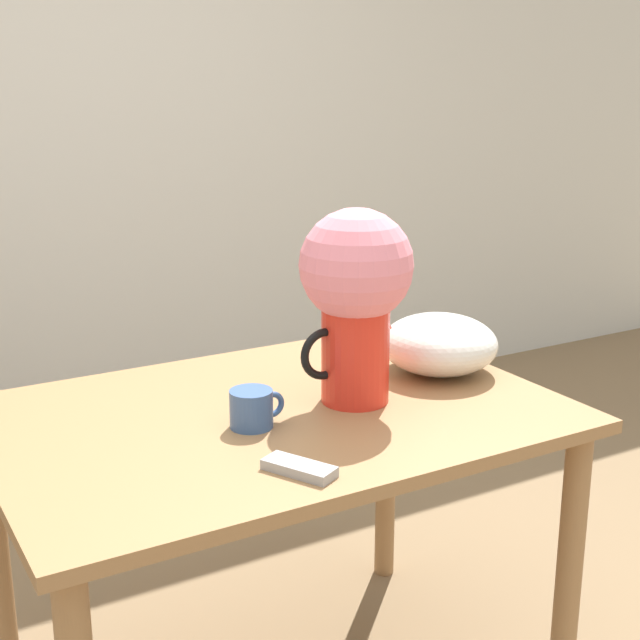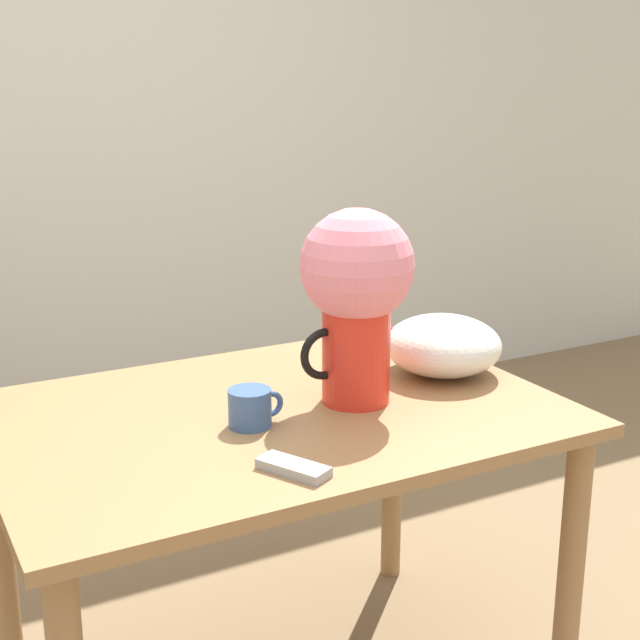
{
  "view_description": "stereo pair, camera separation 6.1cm",
  "coord_description": "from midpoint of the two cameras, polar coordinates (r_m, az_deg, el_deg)",
  "views": [
    {
      "loc": [
        -0.74,
        -1.47,
        1.51
      ],
      "look_at": [
        0.2,
        0.15,
        0.98
      ],
      "focal_mm": 50.0,
      "sensor_mm": 36.0,
      "label": 1
    },
    {
      "loc": [
        -0.69,
        -1.5,
        1.51
      ],
      "look_at": [
        0.2,
        0.15,
        0.98
      ],
      "focal_mm": 50.0,
      "sensor_mm": 36.0,
      "label": 2
    }
  ],
  "objects": [
    {
      "name": "coffee_mug",
      "position": [
        1.9,
        -5.25,
        -5.66
      ],
      "size": [
        0.12,
        0.09,
        0.08
      ],
      "color": "#385689",
      "rests_on": "table"
    },
    {
      "name": "white_bowl",
      "position": [
        2.24,
        6.87,
        -1.53
      ],
      "size": [
        0.29,
        0.29,
        0.15
      ],
      "color": "silver",
      "rests_on": "table"
    },
    {
      "name": "wall_back",
      "position": [
        3.65,
        -19.06,
        11.52
      ],
      "size": [
        8.0,
        0.05,
        2.6
      ],
      "color": "silver",
      "rests_on": "ground_plane"
    },
    {
      "name": "remote_control",
      "position": [
        1.7,
        -2.38,
        -9.46
      ],
      "size": [
        0.11,
        0.15,
        0.02
      ],
      "color": "#999999",
      "rests_on": "table"
    },
    {
      "name": "table",
      "position": [
        2.05,
        -3.72,
        -8.65
      ],
      "size": [
        1.25,
        0.87,
        0.78
      ],
      "color": "olive",
      "rests_on": "ground_plane"
    },
    {
      "name": "flower_vase",
      "position": [
        1.98,
        1.44,
        2.08
      ],
      "size": [
        0.27,
        0.26,
        0.45
      ],
      "color": "red",
      "rests_on": "table"
    }
  ]
}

